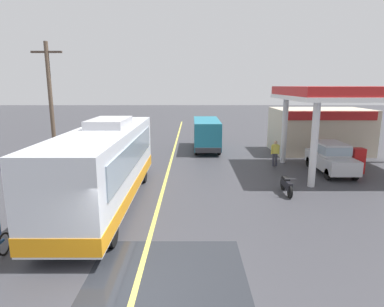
# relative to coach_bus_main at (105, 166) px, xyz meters

# --- Properties ---
(ground) EXTENTS (120.00, 120.00, 0.00)m
(ground) POSITION_rel_coach_bus_main_xyz_m (2.28, 13.24, -1.72)
(ground) COLOR #38383D
(lane_divider_stripe) EXTENTS (0.16, 50.00, 0.01)m
(lane_divider_stripe) POSITION_rel_coach_bus_main_xyz_m (2.28, 8.24, -1.72)
(lane_divider_stripe) COLOR #D8CC4C
(lane_divider_stripe) RESTS_ON ground
(wet_puddle_patch) EXTENTS (4.39, 5.49, 0.01)m
(wet_puddle_patch) POSITION_rel_coach_bus_main_xyz_m (3.06, -6.32, -1.72)
(wet_puddle_patch) COLOR #26282D
(wet_puddle_patch) RESTS_ON ground
(coach_bus_main) EXTENTS (2.60, 11.04, 3.69)m
(coach_bus_main) POSITION_rel_coach_bus_main_xyz_m (0.00, 0.00, 0.00)
(coach_bus_main) COLOR silver
(coach_bus_main) RESTS_ON ground
(gas_station_roadside) EXTENTS (9.10, 11.95, 5.10)m
(gas_station_roadside) POSITION_rel_coach_bus_main_xyz_m (13.66, 9.42, 0.91)
(gas_station_roadside) COLOR #B21E1E
(gas_station_roadside) RESTS_ON ground
(car_at_pump) EXTENTS (1.70, 4.20, 1.82)m
(car_at_pump) POSITION_rel_coach_bus_main_xyz_m (12.07, 5.30, -0.71)
(car_at_pump) COLOR #B2B2B7
(car_at_pump) RESTS_ON ground
(minibus_opposing_lane) EXTENTS (2.04, 6.13, 2.44)m
(minibus_opposing_lane) POSITION_rel_coach_bus_main_xyz_m (4.93, 12.45, -0.25)
(minibus_opposing_lane) COLOR teal
(minibus_opposing_lane) RESTS_ON ground
(motorcycle_parked_forecourt) EXTENTS (0.55, 1.80, 0.92)m
(motorcycle_parked_forecourt) POSITION_rel_coach_bus_main_xyz_m (8.32, 1.37, -1.28)
(motorcycle_parked_forecourt) COLOR black
(motorcycle_parked_forecourt) RESTS_ON ground
(pedestrian_near_pump) EXTENTS (0.55, 0.22, 1.66)m
(pedestrian_near_pump) POSITION_rel_coach_bus_main_xyz_m (9.16, 6.96, -0.79)
(pedestrian_near_pump) COLOR #33333F
(pedestrian_near_pump) RESTS_ON ground
(utility_pole_roadside) EXTENTS (1.80, 0.24, 7.66)m
(utility_pole_roadside) POSITION_rel_coach_bus_main_xyz_m (-4.69, 5.91, 2.29)
(utility_pole_roadside) COLOR brown
(utility_pole_roadside) RESTS_ON ground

